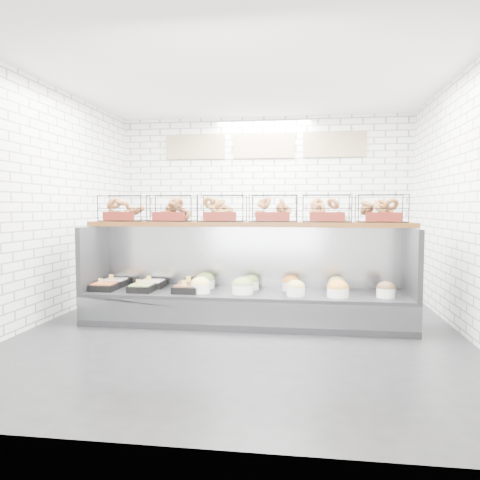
# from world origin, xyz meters

# --- Properties ---
(ground) EXTENTS (5.50, 5.50, 0.00)m
(ground) POSITION_xyz_m (0.00, 0.00, 0.00)
(ground) COLOR black
(ground) RESTS_ON ground
(room_shell) EXTENTS (5.02, 5.51, 3.01)m
(room_shell) POSITION_xyz_m (0.00, 0.60, 2.06)
(room_shell) COLOR white
(room_shell) RESTS_ON ground
(display_case) EXTENTS (4.00, 0.90, 1.20)m
(display_case) POSITION_xyz_m (-0.01, 0.34, 0.33)
(display_case) COLOR black
(display_case) RESTS_ON ground
(bagel_shelf) EXTENTS (4.10, 0.50, 0.40)m
(bagel_shelf) POSITION_xyz_m (-0.00, 0.52, 1.39)
(bagel_shelf) COLOR #4A270F
(bagel_shelf) RESTS_ON display_case
(prep_counter) EXTENTS (4.00, 0.60, 1.20)m
(prep_counter) POSITION_xyz_m (-0.00, 2.43, 0.47)
(prep_counter) COLOR #93969B
(prep_counter) RESTS_ON ground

